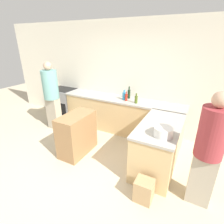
{
  "coord_description": "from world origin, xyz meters",
  "views": [
    {
      "loc": [
        1.72,
        -1.87,
        2.24
      ],
      "look_at": [
        0.24,
        0.92,
        0.93
      ],
      "focal_mm": 28.0,
      "sensor_mm": 36.0,
      "label": 1
    }
  ],
  "objects": [
    {
      "name": "olive_oil_bottle",
      "position": [
        0.43,
        1.75,
        0.97
      ],
      "size": [
        0.07,
        0.07,
        0.23
      ],
      "color": "#475B1E",
      "rests_on": "counter_back"
    },
    {
      "name": "paper_bag",
      "position": [
        1.23,
        0.06,
        0.18
      ],
      "size": [
        0.26,
        0.24,
        0.35
      ],
      "color": "tan",
      "rests_on": "ground_plane"
    },
    {
      "name": "person_by_range",
      "position": [
        -1.65,
        1.18,
        0.95
      ],
      "size": [
        0.38,
        0.38,
        1.75
      ],
      "color": "#ADA38E",
      "rests_on": "ground_plane"
    },
    {
      "name": "ground_plane",
      "position": [
        0.0,
        0.0,
        0.0
      ],
      "size": [
        14.0,
        14.0,
        0.0
      ],
      "primitive_type": "plane",
      "color": "beige"
    },
    {
      "name": "island_table",
      "position": [
        -0.4,
        0.58,
        0.43
      ],
      "size": [
        0.44,
        0.82,
        0.86
      ],
      "color": "#997047",
      "rests_on": "ground_plane"
    },
    {
      "name": "wine_bottle_dark",
      "position": [
        0.14,
        2.0,
        1.0
      ],
      "size": [
        0.07,
        0.07,
        0.3
      ],
      "color": "black",
      "rests_on": "counter_back"
    },
    {
      "name": "dish_soap_bottle",
      "position": [
        0.08,
        1.86,
        0.98
      ],
      "size": [
        0.09,
        0.09,
        0.24
      ],
      "color": "#338CBF",
      "rests_on": "counter_back"
    },
    {
      "name": "wall_back",
      "position": [
        0.0,
        2.2,
        1.35
      ],
      "size": [
        8.0,
        0.06,
        2.7
      ],
      "color": "silver",
      "rests_on": "ground_plane"
    },
    {
      "name": "hot_sauce_bottle",
      "position": [
        0.16,
        1.8,
        0.97
      ],
      "size": [
        0.06,
        0.06,
        0.22
      ],
      "color": "red",
      "rests_on": "counter_back"
    },
    {
      "name": "counter_peninsula",
      "position": [
        1.2,
        0.92,
        0.44
      ],
      "size": [
        0.69,
        1.37,
        0.88
      ],
      "color": "#D6B27A",
      "rests_on": "ground_plane"
    },
    {
      "name": "counter_back",
      "position": [
        0.0,
        1.88,
        0.44
      ],
      "size": [
        3.09,
        0.61,
        0.88
      ],
      "color": "#D6B27A",
      "rests_on": "ground_plane"
    },
    {
      "name": "mixing_bowl",
      "position": [
        1.32,
        0.53,
        0.96
      ],
      "size": [
        0.28,
        0.28,
        0.15
      ],
      "color": "white",
      "rests_on": "counter_peninsula"
    },
    {
      "name": "person_at_peninsula",
      "position": [
        1.94,
        0.42,
        0.92
      ],
      "size": [
        0.35,
        0.35,
        1.69
      ],
      "color": "#ADA38E",
      "rests_on": "ground_plane"
    },
    {
      "name": "range_oven",
      "position": [
        -1.93,
        1.88,
        0.45
      ],
      "size": [
        0.75,
        0.59,
        0.89
      ],
      "color": "#99999E",
      "rests_on": "ground_plane"
    }
  ]
}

